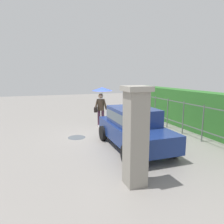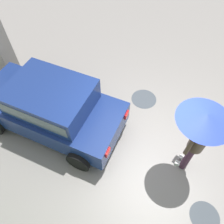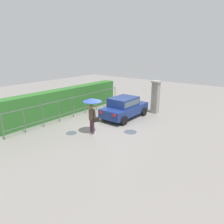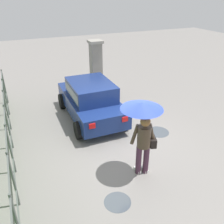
% 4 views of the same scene
% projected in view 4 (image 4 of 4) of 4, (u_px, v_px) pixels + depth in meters
% --- Properties ---
extents(ground_plane, '(40.00, 40.00, 0.00)m').
position_uv_depth(ground_plane, '(123.00, 143.00, 7.70)').
color(ground_plane, gray).
extents(car, '(3.75, 1.89, 1.48)m').
position_uv_depth(car, '(91.00, 99.00, 8.86)').
color(car, navy).
rests_on(car, ground).
extents(pedestrian, '(1.04, 1.04, 2.05)m').
position_uv_depth(pedestrian, '(143.00, 123.00, 5.82)').
color(pedestrian, '#47283D').
rests_on(pedestrian, ground).
extents(gate_pillar, '(0.60, 0.60, 2.42)m').
position_uv_depth(gate_pillar, '(96.00, 66.00, 11.05)').
color(gate_pillar, gray).
rests_on(gate_pillar, ground).
extents(fence_section, '(9.76, 0.05, 1.50)m').
position_uv_depth(fence_section, '(10.00, 147.00, 6.11)').
color(fence_section, '#59605B').
rests_on(fence_section, ground).
extents(puddle_near, '(0.75, 0.75, 0.00)m').
position_uv_depth(puddle_near, '(158.00, 132.00, 8.29)').
color(puddle_near, '#4C545B').
rests_on(puddle_near, ground).
extents(puddle_far, '(0.64, 0.64, 0.00)m').
position_uv_depth(puddle_far, '(117.00, 202.00, 5.56)').
color(puddle_far, '#4C545B').
rests_on(puddle_far, ground).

